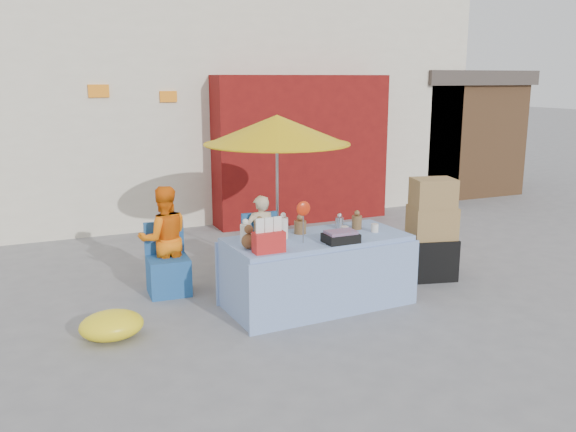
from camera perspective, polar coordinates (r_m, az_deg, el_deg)
name	(u,v)px	position (r m, az deg, el deg)	size (l,w,h in m)	color
ground	(281,321)	(6.65, -0.62, -9.76)	(80.00, 80.00, 0.00)	slate
backdrop	(163,51)	(13.50, -11.64, 14.90)	(14.00, 8.00, 7.80)	silver
market_table	(317,270)	(6.97, 2.69, -5.08)	(2.14, 1.08, 1.27)	#819ECE
chair_left	(168,273)	(7.51, -11.14, -5.25)	(0.50, 0.49, 0.85)	#205496
chair_right	(265,261)	(7.86, -2.20, -4.20)	(0.50, 0.49, 0.85)	#205496
vendor_orange	(164,239)	(7.53, -11.50, -2.11)	(0.63, 0.49, 1.30)	orange
vendor_beige	(261,237)	(7.90, -2.58, -1.93)	(0.40, 0.26, 1.09)	beige
umbrella	(277,130)	(7.92, -1.04, 8.02)	(1.90, 1.90, 2.09)	gray
box_stack	(431,233)	(8.05, 13.27, -1.53)	(0.69, 0.61, 1.32)	black
tarp_bundle	(112,325)	(6.42, -16.18, -9.79)	(0.64, 0.51, 0.29)	yellow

